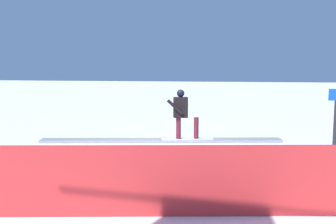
# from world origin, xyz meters

# --- Properties ---
(ground_plane) EXTENTS (120.00, 120.00, 0.00)m
(ground_plane) POSITION_xyz_m (0.00, 0.00, 0.00)
(ground_plane) COLOR white
(grind_box) EXTENTS (6.92, 1.79, 0.55)m
(grind_box) POSITION_xyz_m (0.00, 0.00, 0.25)
(grind_box) COLOR white
(grind_box) RESTS_ON ground_plane
(snowboarder) EXTENTS (1.52, 0.70, 1.44)m
(snowboarder) POSITION_xyz_m (-0.60, -0.11, 1.32)
(snowboarder) COLOR silver
(snowboarder) RESTS_ON grind_box
(safety_fence) EXTENTS (11.37, 2.28, 1.27)m
(safety_fence) POSITION_xyz_m (0.00, 4.37, 0.63)
(safety_fence) COLOR red
(safety_fence) RESTS_ON ground_plane
(trail_marker) EXTENTS (0.40, 0.10, 2.07)m
(trail_marker) POSITION_xyz_m (-4.63, 0.31, 1.10)
(trail_marker) COLOR #262628
(trail_marker) RESTS_ON ground_plane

